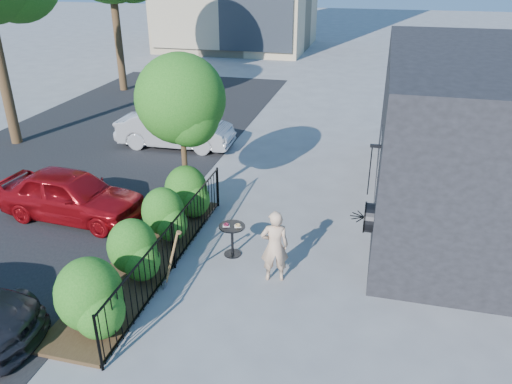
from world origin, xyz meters
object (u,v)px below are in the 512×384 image
(shovel, at_px, (171,263))
(car_red, at_px, (71,195))
(cafe_table, at_px, (232,235))
(patio_tree, at_px, (183,105))
(woman, at_px, (275,246))
(car_silver, at_px, (175,129))

(shovel, height_order, car_red, shovel)
(cafe_table, relative_size, shovel, 0.56)
(patio_tree, height_order, woman, patio_tree)
(cafe_table, distance_m, shovel, 1.71)
(cafe_table, bearing_deg, patio_tree, 132.33)
(car_red, bearing_deg, car_silver, -1.31)
(car_red, distance_m, car_silver, 5.52)
(woman, height_order, car_silver, woman)
(cafe_table, bearing_deg, car_red, 170.87)
(patio_tree, height_order, car_red, patio_tree)
(cafe_table, xyz_separation_m, shovel, (-0.80, -1.51, 0.10))
(cafe_table, distance_m, car_red, 4.45)
(shovel, bearing_deg, car_red, 148.36)
(patio_tree, bearing_deg, shovel, -74.19)
(cafe_table, distance_m, car_silver, 7.32)
(cafe_table, height_order, shovel, shovel)
(car_silver, bearing_deg, woman, -146.16)
(patio_tree, distance_m, woman, 4.37)
(car_red, bearing_deg, cafe_table, -95.10)
(patio_tree, bearing_deg, woman, -42.52)
(cafe_table, xyz_separation_m, car_silver, (-3.88, 6.20, 0.15))
(patio_tree, bearing_deg, cafe_table, -47.67)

